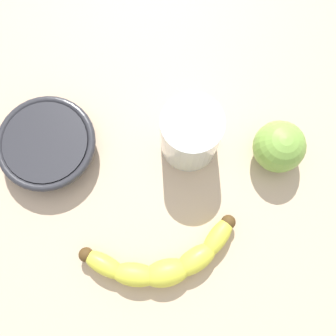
{
  "coord_description": "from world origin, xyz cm",
  "views": [
    {
      "loc": [
        -6.84,
        9.61,
        63.17
      ],
      "look_at": [
        0.53,
        -2.28,
        5.0
      ],
      "focal_mm": 42.17,
      "sensor_mm": 36.0,
      "label": 1
    }
  ],
  "objects_px": {
    "banana": "(164,263)",
    "green_apple_fruit": "(279,147)",
    "smoothie_glass": "(189,134)",
    "ceramic_bowl": "(48,145)"
  },
  "relations": [
    {
      "from": "smoothie_glass",
      "to": "ceramic_bowl",
      "type": "relative_size",
      "value": 0.7
    },
    {
      "from": "banana",
      "to": "smoothie_glass",
      "type": "distance_m",
      "value": 0.19
    },
    {
      "from": "smoothie_glass",
      "to": "green_apple_fruit",
      "type": "bearing_deg",
      "value": -154.91
    },
    {
      "from": "banana",
      "to": "green_apple_fruit",
      "type": "distance_m",
      "value": 0.24
    },
    {
      "from": "ceramic_bowl",
      "to": "banana",
      "type": "bearing_deg",
      "value": 167.32
    },
    {
      "from": "smoothie_glass",
      "to": "ceramic_bowl",
      "type": "bearing_deg",
      "value": 34.04
    },
    {
      "from": "smoothie_glass",
      "to": "green_apple_fruit",
      "type": "xyz_separation_m",
      "value": [
        -0.12,
        -0.06,
        -0.01
      ]
    },
    {
      "from": "banana",
      "to": "smoothie_glass",
      "type": "xyz_separation_m",
      "value": [
        0.07,
        -0.18,
        0.03
      ]
    },
    {
      "from": "banana",
      "to": "ceramic_bowl",
      "type": "relative_size",
      "value": 1.19
    },
    {
      "from": "smoothie_glass",
      "to": "ceramic_bowl",
      "type": "xyz_separation_m",
      "value": [
        0.18,
        0.12,
        -0.03
      ]
    }
  ]
}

